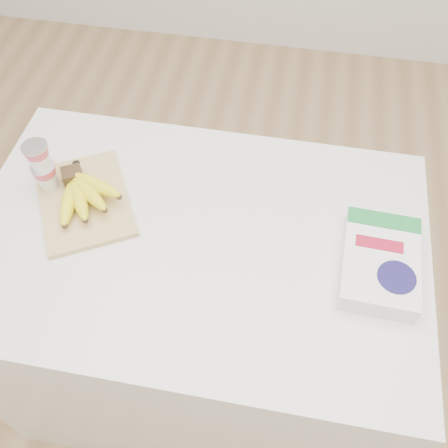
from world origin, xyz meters
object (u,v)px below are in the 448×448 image
(cutting_board, at_px, (85,201))
(bananas, at_px, (82,193))
(yogurt_stack, at_px, (42,166))
(cereal_box, at_px, (380,262))
(table, at_px, (202,314))

(cutting_board, relative_size, bananas, 1.54)
(yogurt_stack, xyz_separation_m, cereal_box, (0.80, -0.08, -0.06))
(cereal_box, bearing_deg, cutting_board, 177.27)
(table, relative_size, cereal_box, 4.38)
(bananas, bearing_deg, table, -9.78)
(cutting_board, distance_m, cereal_box, 0.71)
(yogurt_stack, bearing_deg, cereal_box, -6.03)
(table, distance_m, cereal_box, 0.60)
(table, distance_m, yogurt_stack, 0.63)
(cutting_board, xyz_separation_m, yogurt_stack, (-0.09, 0.02, 0.08))
(table, height_order, cereal_box, cereal_box)
(cereal_box, bearing_deg, bananas, 177.36)
(table, bearing_deg, cereal_box, -1.53)
(bananas, height_order, cereal_box, bananas)
(table, relative_size, yogurt_stack, 7.63)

